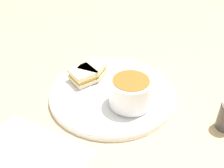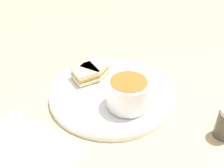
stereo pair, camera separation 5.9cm
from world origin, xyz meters
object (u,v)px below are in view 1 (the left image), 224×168
(soup_bowl, at_px, (130,92))
(spoon, at_px, (130,73))
(sandwich_half_near, at_px, (92,70))
(sandwich_half_far, at_px, (83,75))

(soup_bowl, height_order, spoon, soup_bowl)
(spoon, bearing_deg, sandwich_half_near, 69.35)
(sandwich_half_far, bearing_deg, spoon, 62.33)
(soup_bowl, distance_m, spoon, 0.14)
(sandwich_half_near, height_order, sandwich_half_far, same)
(soup_bowl, distance_m, sandwich_half_near, 0.18)
(soup_bowl, height_order, sandwich_half_near, soup_bowl)
(soup_bowl, bearing_deg, spoon, 136.38)
(spoon, distance_m, sandwich_half_far, 0.15)
(sandwich_half_near, bearing_deg, sandwich_half_far, -80.44)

